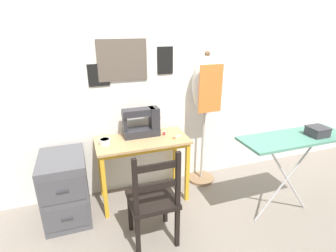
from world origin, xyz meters
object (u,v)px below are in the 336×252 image
(fabric_bowl, at_px, (105,142))
(storage_box, at_px, (317,131))
(sewing_machine, at_px, (143,123))
(dress_form, at_px, (205,92))
(scissors, at_px, (175,137))
(thread_spool_near_machine, at_px, (164,133))
(wooden_chair, at_px, (153,200))
(filing_cabinet, at_px, (66,188))
(ironing_board, at_px, (294,142))

(fabric_bowl, bearing_deg, storage_box, -22.64)
(sewing_machine, relative_size, dress_form, 0.25)
(scissors, relative_size, thread_spool_near_machine, 2.63)
(wooden_chair, bearing_deg, filing_cabinet, 141.07)
(fabric_bowl, height_order, scissors, fabric_bowl)
(dress_form, bearing_deg, ironing_board, -60.05)
(dress_form, bearing_deg, wooden_chair, -137.67)
(thread_spool_near_machine, relative_size, storage_box, 0.27)
(fabric_bowl, height_order, ironing_board, ironing_board)
(filing_cabinet, bearing_deg, thread_spool_near_machine, 4.08)
(sewing_machine, xyz_separation_m, fabric_bowl, (-0.41, -0.10, -0.11))
(wooden_chair, bearing_deg, thread_spool_near_machine, 64.20)
(sewing_machine, distance_m, dress_form, 0.77)
(fabric_bowl, relative_size, ironing_board, 0.11)
(scissors, height_order, wooden_chair, wooden_chair)
(dress_form, bearing_deg, thread_spool_near_machine, -168.85)
(fabric_bowl, bearing_deg, dress_form, 6.76)
(wooden_chair, bearing_deg, storage_box, -5.26)
(fabric_bowl, bearing_deg, filing_cabinet, -174.39)
(sewing_machine, height_order, filing_cabinet, sewing_machine)
(filing_cabinet, height_order, dress_form, dress_form)
(dress_form, xyz_separation_m, storage_box, (0.69, -0.89, -0.21))
(filing_cabinet, distance_m, storage_box, 2.41)
(scissors, xyz_separation_m, wooden_chair, (-0.40, -0.56, -0.29))
(fabric_bowl, relative_size, dress_form, 0.07)
(dress_form, bearing_deg, sewing_machine, -177.69)
(sewing_machine, relative_size, scissors, 3.32)
(wooden_chair, height_order, ironing_board, wooden_chair)
(ironing_board, bearing_deg, scissors, 144.51)
(fabric_bowl, relative_size, scissors, 0.94)
(scissors, distance_m, dress_form, 0.62)
(filing_cabinet, distance_m, ironing_board, 2.19)
(scissors, distance_m, storage_box, 1.32)
(sewing_machine, xyz_separation_m, dress_form, (0.72, 0.03, 0.27))
(sewing_machine, bearing_deg, fabric_bowl, -165.69)
(fabric_bowl, xyz_separation_m, storage_box, (1.82, -0.76, 0.16))
(sewing_machine, height_order, thread_spool_near_machine, sewing_machine)
(thread_spool_near_machine, bearing_deg, scissors, -47.08)
(fabric_bowl, distance_m, dress_form, 1.20)
(filing_cabinet, height_order, storage_box, storage_box)
(scissors, distance_m, thread_spool_near_machine, 0.13)
(dress_form, xyz_separation_m, ironing_board, (0.49, -0.84, -0.31))
(storage_box, bearing_deg, scissors, 147.95)
(scissors, relative_size, ironing_board, 0.11)
(scissors, bearing_deg, filing_cabinet, 178.88)
(fabric_bowl, distance_m, wooden_chair, 0.76)
(fabric_bowl, xyz_separation_m, ironing_board, (1.62, -0.71, 0.07))
(sewing_machine, distance_m, scissors, 0.37)
(thread_spool_near_machine, distance_m, filing_cabinet, 1.11)
(thread_spool_near_machine, distance_m, dress_form, 0.65)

